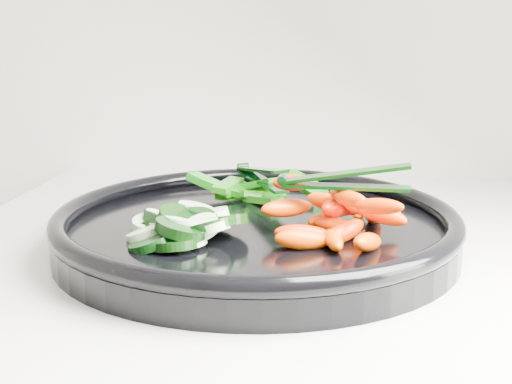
# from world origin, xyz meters

# --- Properties ---
(veggie_tray) EXTENTS (0.48, 0.48, 0.04)m
(veggie_tray) POSITION_xyz_m (-0.70, 1.67, 0.95)
(veggie_tray) COLOR black
(veggie_tray) RESTS_ON counter
(cucumber_pile) EXTENTS (0.12, 0.12, 0.04)m
(cucumber_pile) POSITION_xyz_m (-0.76, 1.63, 0.96)
(cucumber_pile) COLOR black
(cucumber_pile) RESTS_ON veggie_tray
(carrot_pile) EXTENTS (0.13, 0.15, 0.05)m
(carrot_pile) POSITION_xyz_m (-0.62, 1.65, 0.97)
(carrot_pile) COLOR #FA1600
(carrot_pile) RESTS_ON veggie_tray
(pepper_pile) EXTENTS (0.15, 0.11, 0.04)m
(pepper_pile) POSITION_xyz_m (-0.72, 1.77, 0.96)
(pepper_pile) COLOR #0F6509
(pepper_pile) RESTS_ON veggie_tray
(tong_carrot) EXTENTS (0.11, 0.02, 0.02)m
(tong_carrot) POSITION_xyz_m (-0.62, 1.65, 1.00)
(tong_carrot) COLOR black
(tong_carrot) RESTS_ON carrot_pile
(tong_pepper) EXTENTS (0.07, 0.11, 0.02)m
(tong_pepper) POSITION_xyz_m (-0.71, 1.77, 0.98)
(tong_pepper) COLOR black
(tong_pepper) RESTS_ON pepper_pile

